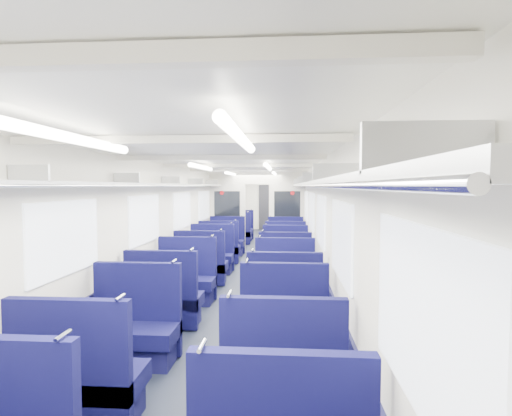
% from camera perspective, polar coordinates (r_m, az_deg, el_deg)
% --- Properties ---
extents(floor, '(2.80, 18.00, 0.01)m').
position_cam_1_polar(floor, '(9.36, -1.02, -8.89)').
color(floor, black).
rests_on(floor, ground).
extents(ceiling, '(2.80, 18.00, 0.01)m').
position_cam_1_polar(ceiling, '(9.16, -1.03, 5.64)').
color(ceiling, white).
rests_on(ceiling, wall_left).
extents(wall_left, '(0.02, 18.00, 2.35)m').
position_cam_1_polar(wall_left, '(9.42, -9.54, -1.63)').
color(wall_left, silver).
rests_on(wall_left, floor).
extents(dado_left, '(0.03, 17.90, 0.70)m').
position_cam_1_polar(dado_left, '(9.52, -9.40, -6.58)').
color(dado_left, '#111138').
rests_on(dado_left, floor).
extents(wall_right, '(0.02, 18.00, 2.35)m').
position_cam_1_polar(wall_right, '(9.16, 7.73, -1.75)').
color(wall_right, silver).
rests_on(wall_right, floor).
extents(dado_right, '(0.03, 17.90, 0.70)m').
position_cam_1_polar(dado_right, '(9.27, 7.60, -6.83)').
color(dado_right, '#111138').
rests_on(dado_right, floor).
extents(wall_far, '(2.80, 0.02, 2.35)m').
position_cam_1_polar(wall_far, '(18.15, 1.61, 0.68)').
color(wall_far, silver).
rests_on(wall_far, floor).
extents(luggage_rack_left, '(0.36, 17.40, 0.18)m').
position_cam_1_polar(luggage_rack_left, '(9.35, -8.47, 3.24)').
color(luggage_rack_left, '#B2B5BA').
rests_on(luggage_rack_left, wall_left).
extents(luggage_rack_right, '(0.36, 17.40, 0.18)m').
position_cam_1_polar(luggage_rack_right, '(9.12, 6.59, 3.26)').
color(luggage_rack_right, '#B2B5BA').
rests_on(luggage_rack_right, wall_right).
extents(windows, '(2.78, 15.60, 0.75)m').
position_cam_1_polar(windows, '(8.72, -1.30, -0.35)').
color(windows, white).
rests_on(windows, wall_left).
extents(ceiling_fittings, '(2.70, 16.06, 0.11)m').
position_cam_1_polar(ceiling_fittings, '(8.90, -1.19, 5.32)').
color(ceiling_fittings, silver).
rests_on(ceiling_fittings, ceiling).
extents(end_door, '(0.75, 0.06, 2.00)m').
position_cam_1_polar(end_door, '(18.10, 1.60, 0.12)').
color(end_door, black).
rests_on(end_door, floor).
extents(bulkhead, '(2.80, 0.10, 2.35)m').
position_cam_1_polar(bulkhead, '(11.77, 0.15, -0.36)').
color(bulkhead, silver).
rests_on(bulkhead, floor).
extents(seat_4, '(1.00, 0.55, 1.12)m').
position_cam_1_polar(seat_4, '(3.85, -23.80, -21.77)').
color(seat_4, '#0E0E44').
rests_on(seat_4, floor).
extents(seat_5, '(1.00, 0.55, 1.12)m').
position_cam_1_polar(seat_5, '(3.61, 3.85, -23.26)').
color(seat_5, '#0E0E44').
rests_on(seat_5, floor).
extents(seat_6, '(1.00, 0.55, 1.12)m').
position_cam_1_polar(seat_6, '(4.87, -16.86, -16.28)').
color(seat_6, '#0E0E44').
rests_on(seat_6, floor).
extents(seat_7, '(1.00, 0.55, 1.12)m').
position_cam_1_polar(seat_7, '(4.66, 3.96, -17.03)').
color(seat_7, '#0E0E44').
rests_on(seat_7, floor).
extents(seat_8, '(1.00, 0.55, 1.12)m').
position_cam_1_polar(seat_8, '(5.87, -12.81, -12.82)').
color(seat_8, '#0E0E44').
rests_on(seat_8, floor).
extents(seat_9, '(1.00, 0.55, 1.12)m').
position_cam_1_polar(seat_9, '(5.63, 4.03, -13.46)').
color(seat_9, '#0E0E44').
rests_on(seat_9, floor).
extents(seat_10, '(1.00, 0.55, 1.12)m').
position_cam_1_polar(seat_10, '(6.99, -9.88, -10.20)').
color(seat_10, '#0E0E44').
rests_on(seat_10, floor).
extents(seat_11, '(1.00, 0.55, 1.12)m').
position_cam_1_polar(seat_11, '(6.78, 4.08, -10.57)').
color(seat_11, '#0E0E44').
rests_on(seat_11, floor).
extents(seat_12, '(1.00, 0.55, 1.12)m').
position_cam_1_polar(seat_12, '(8.15, -7.76, -8.27)').
color(seat_12, '#0E0E44').
rests_on(seat_12, floor).
extents(seat_13, '(1.00, 0.55, 1.12)m').
position_cam_1_polar(seat_13, '(7.87, 4.11, -8.66)').
color(seat_13, '#0E0E44').
rests_on(seat_13, floor).
extents(seat_14, '(1.00, 0.55, 1.12)m').
position_cam_1_polar(seat_14, '(9.22, -6.31, -6.92)').
color(seat_14, '#0E0E44').
rests_on(seat_14, floor).
extents(seat_15, '(1.00, 0.55, 1.12)m').
position_cam_1_polar(seat_15, '(8.92, 4.13, -7.25)').
color(seat_15, '#0E0E44').
rests_on(seat_15, floor).
extents(seat_16, '(1.00, 0.55, 1.12)m').
position_cam_1_polar(seat_16, '(10.29, -5.17, -5.87)').
color(seat_16, '#0E0E44').
rests_on(seat_16, floor).
extents(seat_17, '(1.00, 0.55, 1.12)m').
position_cam_1_polar(seat_17, '(10.16, 4.16, -5.97)').
color(seat_17, '#0E0E44').
rests_on(seat_17, floor).
extents(seat_18, '(1.00, 0.55, 1.12)m').
position_cam_1_polar(seat_18, '(11.52, -4.14, -4.90)').
color(seat_18, '#0E0E44').
rests_on(seat_18, floor).
extents(seat_19, '(1.00, 0.55, 1.12)m').
position_cam_1_polar(seat_19, '(11.35, 4.17, -5.02)').
color(seat_19, '#0E0E44').
rests_on(seat_19, floor).
extents(seat_20, '(1.00, 0.55, 1.12)m').
position_cam_1_polar(seat_20, '(13.56, -2.85, -3.68)').
color(seat_20, '#0E0E44').
rests_on(seat_20, floor).
extents(seat_21, '(1.00, 0.55, 1.12)m').
position_cam_1_polar(seat_21, '(13.30, 4.19, -3.82)').
color(seat_21, '#0E0E44').
rests_on(seat_21, floor).
extents(seat_22, '(1.00, 0.55, 1.12)m').
position_cam_1_polar(seat_22, '(14.53, -2.37, -3.22)').
color(seat_22, '#0E0E44').
rests_on(seat_22, floor).
extents(seat_23, '(1.00, 0.55, 1.12)m').
position_cam_1_polar(seat_23, '(14.39, 4.20, -3.29)').
color(seat_23, '#0E0E44').
rests_on(seat_23, floor).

